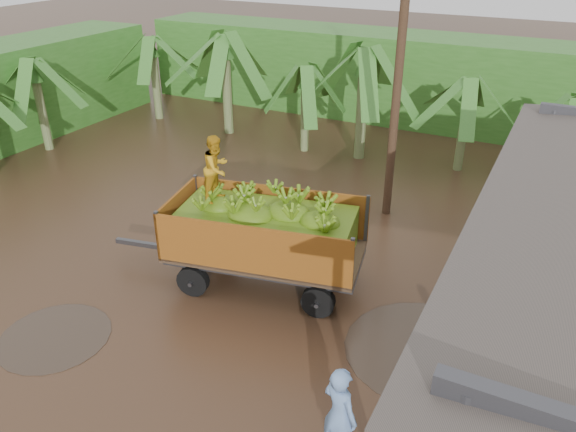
# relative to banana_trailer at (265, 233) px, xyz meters

# --- Properties ---
(ground) EXTENTS (100.00, 100.00, 0.00)m
(ground) POSITION_rel_banana_trailer_xyz_m (0.02, -2.08, -1.34)
(ground) COLOR black
(ground) RESTS_ON ground
(hedge_north) EXTENTS (22.00, 3.00, 3.60)m
(hedge_north) POSITION_rel_banana_trailer_xyz_m (-1.98, 13.92, 0.46)
(hedge_north) COLOR #2D661E
(hedge_north) RESTS_ON ground
(banana_trailer) EXTENTS (6.26, 2.97, 3.57)m
(banana_trailer) POSITION_rel_banana_trailer_xyz_m (0.00, 0.00, 0.00)
(banana_trailer) COLOR #BC6C1A
(banana_trailer) RESTS_ON ground
(man_blue) EXTENTS (0.78, 0.67, 1.82)m
(man_blue) POSITION_rel_banana_trailer_xyz_m (3.45, -3.82, -0.43)
(man_blue) COLOR #7094CC
(man_blue) RESTS_ON ground
(man_grey) EXTENTS (1.01, 0.75, 1.60)m
(man_grey) POSITION_rel_banana_trailer_xyz_m (5.96, -2.60, -0.55)
(man_grey) COLOR slate
(man_grey) RESTS_ON ground
(utility_pole) EXTENTS (1.20, 0.24, 7.51)m
(utility_pole) POSITION_rel_banana_trailer_xyz_m (1.40, 4.83, 2.47)
(utility_pole) COLOR #47301E
(utility_pole) RESTS_ON ground
(banana_plants) EXTENTS (23.57, 19.64, 4.10)m
(banana_plants) POSITION_rel_banana_trailer_xyz_m (-5.46, 4.83, 0.45)
(banana_plants) COLOR #2D661E
(banana_plants) RESTS_ON ground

